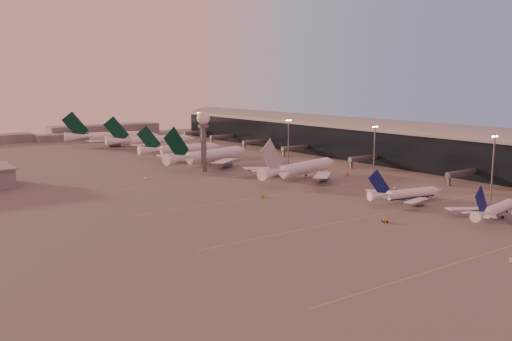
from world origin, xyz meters
TOP-DOWN VIEW (x-y plane):
  - ground at (0.00, 0.00)m, footprint 700.00×700.00m
  - taxiway_markings at (30.00, 56.00)m, footprint 180.00×185.25m
  - terminal at (107.88, 110.09)m, footprint 57.00×362.00m
  - radar_tower at (5.00, 120.00)m, footprint 6.40×6.40m
  - mast_a at (58.00, 0.00)m, footprint 3.60×0.56m
  - mast_b at (55.00, 55.00)m, footprint 3.60×0.56m
  - mast_c at (50.00, 110.00)m, footprint 3.60×0.56m
  - mast_d at (48.00, 200.00)m, footprint 3.60×0.56m
  - distant_horizon at (2.62, 325.14)m, footprint 165.00×37.50m
  - narrowbody_near at (34.11, -16.39)m, footprint 32.90×26.04m
  - narrowbody_mid at (30.78, 16.62)m, footprint 33.41×26.43m
  - widebody_white at (31.49, 77.09)m, footprint 56.42×44.64m
  - greentail_a at (17.85, 136.63)m, footprint 59.70×47.58m
  - greentail_b at (21.55, 175.71)m, footprint 53.48×43.13m
  - greentail_c at (24.51, 224.15)m, footprint 60.50×48.47m
  - greentail_d at (11.28, 259.84)m, footprint 65.12×52.00m
  - gsv_truck_a at (-1.66, -42.33)m, footprint 5.19×3.40m
  - gsv_tug_mid at (2.25, 1.41)m, footprint 4.05×3.47m
  - gsv_truck_b at (46.80, 35.45)m, footprint 5.00×2.05m
  - gsv_truck_c at (-7.07, 53.86)m, footprint 5.52×4.70m
  - gsv_catering_b at (55.78, 71.94)m, footprint 5.43×2.79m
  - gsv_tug_far at (25.16, 108.67)m, footprint 3.09×3.97m
  - gsv_truck_d at (-27.27, 117.08)m, footprint 3.18×5.61m
  - gsv_tug_hangar at (39.37, 153.82)m, footprint 3.57×2.98m

SIDE VIEW (x-z plane):
  - ground at x=0.00m, z-range 0.00..0.00m
  - taxiway_markings at x=30.00m, z-range 0.00..0.02m
  - gsv_tug_hangar at x=39.37m, z-range 0.01..0.89m
  - gsv_tug_mid at x=2.25m, z-range 0.01..1.01m
  - gsv_tug_far at x=25.16m, z-range 0.01..1.01m
  - gsv_truck_a at x=-1.66m, z-range 0.02..1.99m
  - gsv_truck_b at x=46.80m, z-range 0.02..2.00m
  - gsv_truck_d at x=-27.27m, z-range 0.02..2.16m
  - gsv_truck_c at x=-7.07m, z-range 0.02..2.20m
  - gsv_catering_b at x=55.78m, z-range 0.00..4.34m
  - narrowbody_near at x=34.11m, z-range -3.85..9.09m
  - narrowbody_mid at x=30.78m, z-range -3.92..9.25m
  - greentail_b at x=21.55m, z-range -6.28..13.14m
  - widebody_white at x=31.49m, z-range -6.62..13.65m
  - distant_horizon at x=2.62m, z-range -0.61..8.39m
  - greentail_c at x=24.51m, z-range -7.15..14.97m
  - greentail_a at x=17.85m, z-range -7.17..15.01m
  - greentail_d at x=11.28m, z-range -7.77..16.27m
  - terminal at x=107.88m, z-range -1.00..22.04m
  - mast_a at x=58.00m, z-range 1.24..26.24m
  - mast_b at x=55.00m, z-range 1.24..26.24m
  - mast_c at x=50.00m, z-range 1.24..26.24m
  - mast_d at x=48.00m, z-range 1.24..26.24m
  - radar_tower at x=5.00m, z-range 5.40..36.50m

